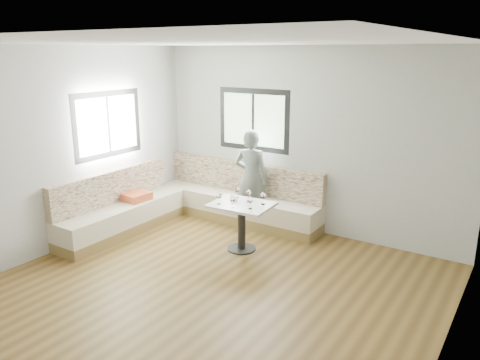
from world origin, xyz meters
The scene contains 11 objects.
room centered at (-0.08, 0.08, 1.41)m, with size 5.01×5.01×2.81m.
banquette centered at (-1.59, 1.63, 0.33)m, with size 2.90×2.80×0.95m.
table centered at (-0.34, 1.28, 0.51)m, with size 0.87×0.70×0.68m.
person centered at (-0.73, 2.17, 0.78)m, with size 0.57×0.37×1.56m, color #5B635E.
olive_ramekin centered at (-0.49, 1.32, 0.70)m, with size 0.11×0.11×0.04m.
wine_glass_a centered at (-0.59, 1.10, 0.80)m, with size 0.08×0.08×0.17m.
wine_glass_b centered at (-0.35, 1.08, 0.80)m, with size 0.08×0.08×0.17m.
wine_glass_c centered at (-0.12, 1.16, 0.80)m, with size 0.08×0.08×0.17m.
wine_glass_d centered at (-0.31, 1.41, 0.80)m, with size 0.08×0.08×0.17m.
wine_glass_e centered at (-0.08, 1.42, 0.80)m, with size 0.08×0.08×0.17m.
wine_glass_f centered at (-0.54, 1.48, 0.80)m, with size 0.08×0.08×0.17m.
Camera 1 is at (3.00, -3.86, 2.72)m, focal length 35.00 mm.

